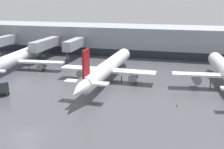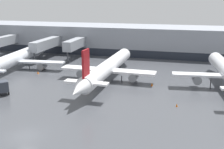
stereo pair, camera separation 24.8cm
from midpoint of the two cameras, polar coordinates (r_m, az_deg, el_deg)
ground_plane at (r=40.66m, az=-17.04°, el=-11.84°), size 320.00×320.00×0.00m
terminal_building at (r=95.31m, az=2.34°, el=7.18°), size 160.00×31.94×9.00m
parked_jet_1 at (r=77.49m, az=-19.00°, el=3.04°), size 26.62×40.09×8.89m
parked_jet_2 at (r=62.63m, az=-0.78°, el=1.37°), size 21.62×38.26×9.36m
service_truck_0 at (r=58.55m, az=-21.37°, el=-2.19°), size 4.61×4.77×2.75m
traffic_cone_0 at (r=60.10m, az=8.23°, el=-1.98°), size 0.46×0.46×0.69m
traffic_cone_2 at (r=49.72m, az=13.16°, el=-6.07°), size 0.36×0.36×0.57m
traffic_cone_4 at (r=71.37m, az=-14.72°, el=0.40°), size 0.50×0.50×0.56m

